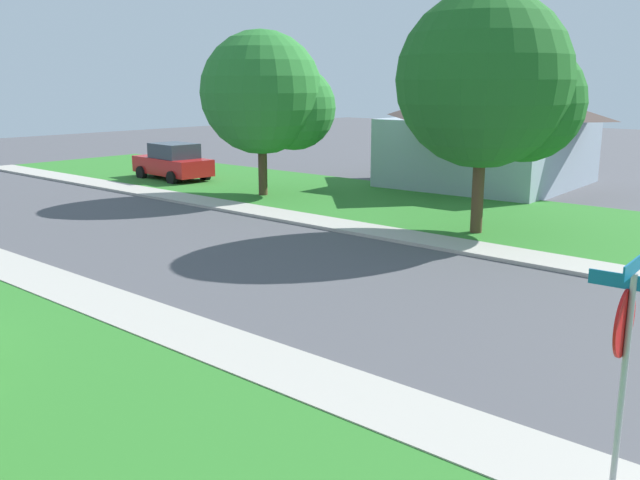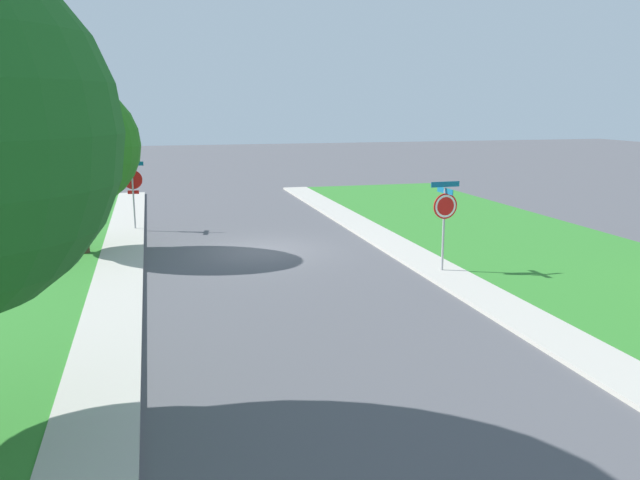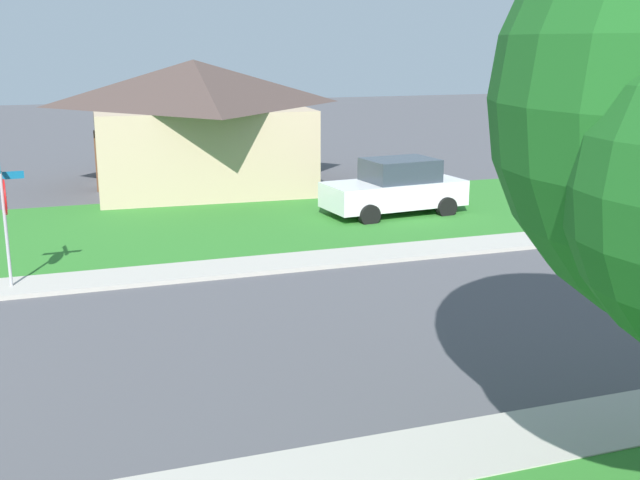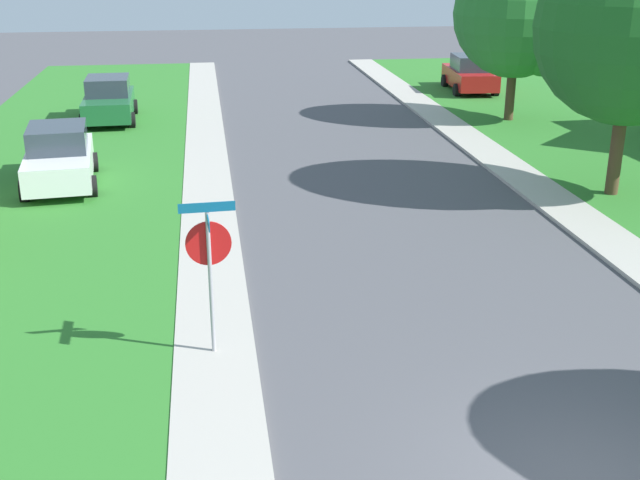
# 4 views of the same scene
# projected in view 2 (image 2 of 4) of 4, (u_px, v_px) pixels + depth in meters

# --- Properties ---
(ground_plane) EXTENTS (120.00, 120.00, 0.00)m
(ground_plane) POSITION_uv_depth(u_px,v_px,m) (263.00, 251.00, 22.48)
(ground_plane) COLOR #4C4C51
(sidewalk_east) EXTENTS (1.40, 56.00, 0.10)m
(sidewalk_east) POSITION_uv_depth(u_px,v_px,m) (93.00, 433.00, 9.95)
(sidewalk_east) COLOR #ADA89E
(sidewalk_east) RESTS_ON ground
(sidewalk_west) EXTENTS (1.40, 56.00, 0.10)m
(sidewalk_west) POSITION_uv_depth(u_px,v_px,m) (614.00, 370.00, 12.28)
(sidewalk_west) COLOR #ADA89E
(sidewalk_west) RESTS_ON ground
(stop_sign_near_corner) EXTENTS (0.91, 0.91, 2.77)m
(stop_sign_near_corner) POSITION_uv_depth(u_px,v_px,m) (133.00, 184.00, 25.67)
(stop_sign_near_corner) COLOR #9E9EA3
(stop_sign_near_corner) RESTS_ON ground
(stop_sign_far_corner) EXTENTS (0.92, 0.92, 2.77)m
(stop_sign_far_corner) POSITION_uv_depth(u_px,v_px,m) (445.00, 211.00, 19.09)
(stop_sign_far_corner) COLOR #9E9EA3
(stop_sign_far_corner) RESTS_ON ground
(tree_corner_large) EXTENTS (4.40, 4.09, 5.71)m
(tree_corner_large) POSITION_uv_depth(u_px,v_px,m) (70.00, 150.00, 21.19)
(tree_corner_large) COLOR #4C3823
(tree_corner_large) RESTS_ON ground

